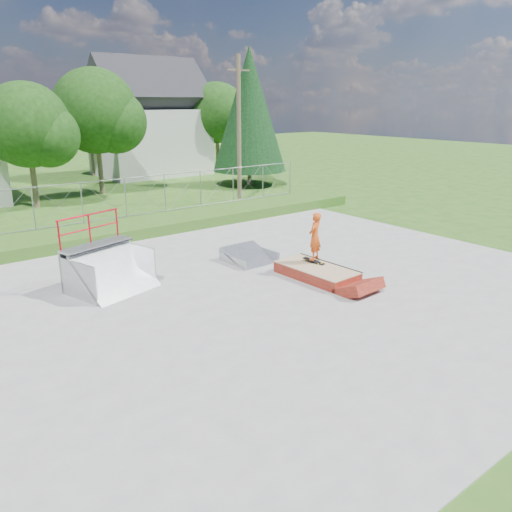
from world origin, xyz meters
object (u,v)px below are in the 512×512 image
at_px(grind_box, 316,273).
at_px(quarter_pipe, 111,255).
at_px(skater, 315,239).
at_px(flat_bank_ramp, 250,256).

height_order(grind_box, quarter_pipe, quarter_pipe).
bearing_deg(grind_box, quarter_pipe, 149.02).
bearing_deg(grind_box, skater, 54.63).
xyz_separation_m(grind_box, skater, (0.24, 0.38, 1.05)).
height_order(grind_box, flat_bank_ramp, flat_bank_ramp).
relative_size(quarter_pipe, flat_bank_ramp, 1.38).
bearing_deg(skater, quarter_pipe, -46.34).
relative_size(flat_bank_ramp, skater, 1.04).
height_order(grind_box, skater, skater).
distance_m(grind_box, flat_bank_ramp, 2.85).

